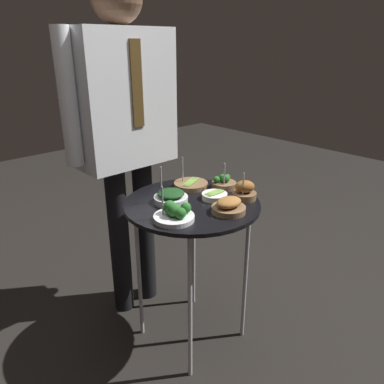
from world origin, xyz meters
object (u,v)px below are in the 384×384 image
object	(u,v)px
bowl_asparagus_front_center	(191,184)
bowl_roast_back_left	(229,206)
serving_cart	(192,215)
bowl_asparagus_back_right	(215,196)
bowl_spinach_front_right	(171,197)
waiter_figure	(124,116)
bowl_broccoli_front_left	(175,213)
bowl_roast_mid_right	(244,191)
bowl_broccoli_near_rim	(224,183)

from	to	relation	value
bowl_asparagus_front_center	bowl_roast_back_left	bearing A→B (deg)	-104.93
serving_cart	bowl_asparagus_back_right	world-z (taller)	bowl_asparagus_back_right
bowl_roast_back_left	bowl_spinach_front_right	bearing A→B (deg)	114.01
bowl_spinach_front_right	waiter_figure	world-z (taller)	waiter_figure
bowl_asparagus_front_center	bowl_broccoli_front_left	world-z (taller)	bowl_asparagus_front_center
waiter_figure	serving_cart	bearing A→B (deg)	-83.31
bowl_roast_back_left	bowl_roast_mid_right	size ratio (longest dim) A/B	1.08
bowl_asparagus_back_right	waiter_figure	bearing A→B (deg)	107.84
bowl_broccoli_front_left	bowl_broccoli_near_rim	distance (m)	0.44
bowl_spinach_front_right	bowl_roast_mid_right	bearing A→B (deg)	-36.25
bowl_asparagus_back_right	bowl_asparagus_front_center	distance (m)	0.19
bowl_roast_back_left	bowl_broccoli_front_left	bearing A→B (deg)	155.10
bowl_asparagus_back_right	bowl_broccoli_front_left	size ratio (longest dim) A/B	0.71
bowl_asparagus_front_center	bowl_roast_back_left	world-z (taller)	bowl_asparagus_front_center
serving_cart	bowl_roast_mid_right	xyz separation A→B (m)	(0.21, -0.14, 0.10)
waiter_figure	bowl_spinach_front_right	bearing A→B (deg)	-93.37
serving_cart	bowl_asparagus_front_center	world-z (taller)	bowl_asparagus_front_center
waiter_figure	bowl_roast_back_left	bearing A→B (deg)	-81.76
bowl_asparagus_back_right	bowl_roast_back_left	xyz separation A→B (m)	(-0.06, -0.15, 0.01)
bowl_asparagus_front_center	bowl_broccoli_near_rim	xyz separation A→B (m)	(0.11, -0.12, 0.01)
bowl_roast_back_left	waiter_figure	world-z (taller)	waiter_figure
bowl_asparagus_back_right	bowl_roast_mid_right	size ratio (longest dim) A/B	0.88
bowl_asparagus_front_center	bowl_asparagus_back_right	bearing A→B (deg)	-97.50
bowl_asparagus_front_center	bowl_broccoli_front_left	distance (m)	0.39
waiter_figure	bowl_broccoli_front_left	bearing A→B (deg)	-103.87
bowl_asparagus_back_right	waiter_figure	xyz separation A→B (m)	(-0.16, 0.49, 0.33)
bowl_broccoli_front_left	bowl_roast_back_left	xyz separation A→B (m)	(0.22, -0.10, -0.00)
bowl_asparagus_back_right	bowl_asparagus_front_center	bearing A→B (deg)	82.50
bowl_roast_back_left	bowl_broccoli_near_rim	bearing A→B (deg)	46.46
bowl_broccoli_front_left	bowl_roast_mid_right	size ratio (longest dim) A/B	1.24
bowl_asparagus_back_right	bowl_roast_mid_right	xyz separation A→B (m)	(0.10, -0.10, 0.02)
bowl_spinach_front_right	bowl_roast_mid_right	size ratio (longest dim) A/B	1.24
bowl_broccoli_near_rim	waiter_figure	bearing A→B (deg)	125.21
serving_cart	waiter_figure	size ratio (longest dim) A/B	0.44
bowl_broccoli_near_rim	bowl_roast_back_left	bearing A→B (deg)	-133.54
bowl_broccoli_near_rim	bowl_asparagus_front_center	bearing A→B (deg)	132.32
serving_cart	bowl_broccoli_near_rim	world-z (taller)	bowl_broccoli_near_rim
bowl_broccoli_front_left	bowl_broccoli_near_rim	size ratio (longest dim) A/B	1.22
serving_cart	bowl_broccoli_near_rim	size ratio (longest dim) A/B	5.48
bowl_roast_mid_right	serving_cart	bearing A→B (deg)	145.60
bowl_spinach_front_right	waiter_figure	bearing A→B (deg)	86.63
bowl_asparagus_back_right	bowl_roast_back_left	bearing A→B (deg)	-113.96
bowl_roast_mid_right	waiter_figure	xyz separation A→B (m)	(-0.26, 0.58, 0.31)
serving_cart	bowl_roast_mid_right	world-z (taller)	bowl_roast_mid_right
bowl_roast_mid_right	waiter_figure	world-z (taller)	waiter_figure
serving_cart	bowl_roast_back_left	world-z (taller)	bowl_roast_back_left
bowl_asparagus_back_right	bowl_asparagus_front_center	size ratio (longest dim) A/B	0.70
bowl_spinach_front_right	bowl_roast_back_left	size ratio (longest dim) A/B	1.15
serving_cart	bowl_spinach_front_right	bearing A→B (deg)	139.01
bowl_asparagus_back_right	bowl_spinach_front_right	size ratio (longest dim) A/B	0.71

